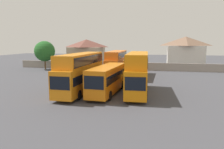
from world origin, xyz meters
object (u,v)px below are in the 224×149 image
object	(u,v)px
bus_4	(116,62)
tree_left_of_lot	(45,51)
bus_3	(138,71)
house_terrace_centre	(185,51)
bus_2	(108,78)
house_terrace_left	(87,52)
bus_5	(135,66)
bus_1	(81,71)

from	to	relation	value
bus_4	tree_left_of_lot	size ratio (longest dim) A/B	1.56
bus_3	house_terrace_centre	xyz separation A→B (m)	(9.33, 32.82, 1.15)
tree_left_of_lot	bus_3	bearing A→B (deg)	-40.15
bus_2	house_terrace_left	size ratio (longest dim) A/B	1.09
tree_left_of_lot	bus_5	bearing A→B (deg)	-17.01
bus_5	house_terrace_left	world-z (taller)	house_terrace_left
house_terrace_left	house_terrace_centre	size ratio (longest dim) A/B	0.98
bus_1	tree_left_of_lot	xyz separation A→B (m)	(-16.62, 20.73, 1.50)
bus_1	bus_3	size ratio (longest dim) A/B	1.12
bus_2	house_terrace_left	bearing A→B (deg)	-153.80
house_terrace_left	house_terrace_centre	xyz separation A→B (m)	(26.99, 0.34, 0.34)
bus_1	tree_left_of_lot	distance (m)	26.62
bus_2	bus_4	world-z (taller)	bus_4
bus_3	bus_2	bearing A→B (deg)	-80.44
bus_5	bus_1	bearing A→B (deg)	-19.71
bus_4	house_terrace_centre	bearing A→B (deg)	142.92
bus_1	tree_left_of_lot	size ratio (longest dim) A/B	1.79
bus_1	bus_4	world-z (taller)	bus_1
bus_5	bus_2	bearing A→B (deg)	-5.85
bus_3	bus_5	distance (m)	13.51
bus_3	tree_left_of_lot	size ratio (longest dim) A/B	1.60
bus_4	bus_5	distance (m)	3.66
bus_5	bus_4	bearing A→B (deg)	-87.59
bus_2	house_terrace_left	world-z (taller)	house_terrace_left
bus_2	house_terrace_left	xyz separation A→B (m)	(-13.99, 33.28, 1.71)
house_terrace_left	bus_3	bearing A→B (deg)	-61.46
bus_3	bus_1	bearing A→B (deg)	-88.26
bus_4	bus_1	bearing A→B (deg)	-8.23
house_terrace_centre	bus_4	bearing A→B (deg)	-126.91
house_terrace_centre	tree_left_of_lot	bearing A→B (deg)	-159.13
bus_1	bus_2	size ratio (longest dim) A/B	1.18
bus_5	tree_left_of_lot	bearing A→B (deg)	-104.99
bus_3	tree_left_of_lot	world-z (taller)	tree_left_of_lot
bus_2	bus_4	bearing A→B (deg)	-170.04
bus_2	bus_4	size ratio (longest dim) A/B	0.97
bus_4	tree_left_of_lot	world-z (taller)	tree_left_of_lot
bus_3	bus_4	xyz separation A→B (m)	(-5.30, 13.35, -0.19)
bus_5	house_terrace_centre	world-z (taller)	house_terrace_centre
bus_3	house_terrace_left	size ratio (longest dim) A/B	1.15
bus_2	house_terrace_centre	size ratio (longest dim) A/B	1.07
bus_1	bus_5	size ratio (longest dim) A/B	1.04
bus_2	house_terrace_centre	distance (m)	36.10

